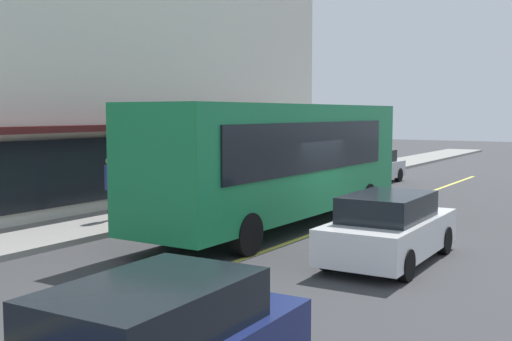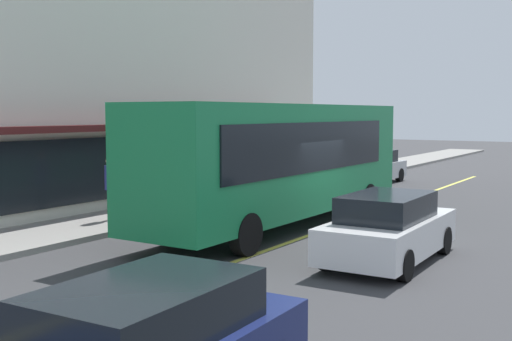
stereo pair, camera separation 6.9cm
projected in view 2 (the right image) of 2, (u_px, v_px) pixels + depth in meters
The scene contains 9 objects.
ground at pixel (319, 232), 17.52m from camera, with size 120.00×120.00×0.00m, color #38383A.
sidewalk at pixel (159, 212), 20.55m from camera, with size 80.00×2.84×0.15m, color gray.
lane_centre_stripe at pixel (319, 232), 17.52m from camera, with size 36.00×0.16×0.01m, color #D8D14C.
storefront_building at pixel (9, 0), 23.23m from camera, with size 27.93×11.38×14.76m.
bus at pixel (282, 158), 17.99m from camera, with size 11.15×2.68×3.50m.
traffic_light at pixel (187, 136), 20.62m from camera, with size 0.30×0.52×3.20m.
car_silver at pixel (372, 167), 29.49m from camera, with size 4.34×1.93×1.52m.
car_white at pixel (389, 229), 13.90m from camera, with size 4.32×1.89×1.52m.
pedestrian_mid_block at pixel (111, 182), 18.43m from camera, with size 0.34×0.34×1.85m.
Camera 2 is at (-15.60, -7.68, 3.27)m, focal length 44.63 mm.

